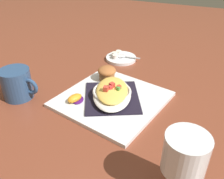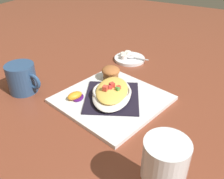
% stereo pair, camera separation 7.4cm
% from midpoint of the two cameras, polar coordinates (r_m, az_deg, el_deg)
% --- Properties ---
extents(ground_plane, '(2.60, 2.60, 0.00)m').
position_cam_midpoint_polar(ground_plane, '(0.76, -2.78, -2.72)').
color(ground_plane, brown).
extents(square_plate, '(0.35, 0.35, 0.01)m').
position_cam_midpoint_polar(square_plate, '(0.76, -2.79, -2.37)').
color(square_plate, white).
rests_on(square_plate, ground_plane).
extents(folded_napkin, '(0.23, 0.22, 0.00)m').
position_cam_midpoint_polar(folded_napkin, '(0.75, -2.80, -1.88)').
color(folded_napkin, black).
rests_on(folded_napkin, square_plate).
extents(gratin_dish, '(0.22, 0.17, 0.05)m').
position_cam_midpoint_polar(gratin_dish, '(0.74, -2.84, -0.65)').
color(gratin_dish, silver).
rests_on(gratin_dish, folded_napkin).
extents(muffin, '(0.06, 0.06, 0.05)m').
position_cam_midpoint_polar(muffin, '(0.84, -3.72, 3.77)').
color(muffin, '#A06738').
rests_on(muffin, square_plate).
extents(orange_garnish, '(0.06, 0.05, 0.02)m').
position_cam_midpoint_polar(orange_garnish, '(0.75, -11.25, -2.13)').
color(orange_garnish, '#441361').
rests_on(orange_garnish, square_plate).
extents(coffee_mug, '(0.09, 0.12, 0.09)m').
position_cam_midpoint_polar(coffee_mug, '(0.82, -23.40, 0.82)').
color(coffee_mug, navy).
rests_on(coffee_mug, ground_plane).
extents(stemmed_glass, '(0.08, 0.08, 0.15)m').
position_cam_midpoint_polar(stemmed_glass, '(0.47, 11.98, -15.14)').
color(stemmed_glass, white).
rests_on(stemmed_glass, ground_plane).
extents(creamer_saucer, '(0.12, 0.12, 0.01)m').
position_cam_midpoint_polar(creamer_saucer, '(1.01, -0.01, 7.16)').
color(creamer_saucer, white).
rests_on(creamer_saucer, ground_plane).
extents(spoon, '(0.03, 0.10, 0.01)m').
position_cam_midpoint_polar(spoon, '(1.00, 0.21, 7.70)').
color(spoon, silver).
rests_on(spoon, creamer_saucer).
extents(creamer_cup_0, '(0.02, 0.02, 0.02)m').
position_cam_midpoint_polar(creamer_cup_0, '(1.03, -0.52, 8.48)').
color(creamer_cup_0, white).
rests_on(creamer_cup_0, creamer_saucer).
extents(creamer_cup_1, '(0.02, 0.02, 0.02)m').
position_cam_midpoint_polar(creamer_cup_1, '(1.01, -1.49, 8.09)').
color(creamer_cup_1, white).
rests_on(creamer_cup_1, creamer_saucer).
extents(creamer_cup_2, '(0.02, 0.02, 0.02)m').
position_cam_midpoint_polar(creamer_cup_2, '(0.99, -1.36, 7.52)').
color(creamer_cup_2, white).
rests_on(creamer_cup_2, creamer_saucer).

